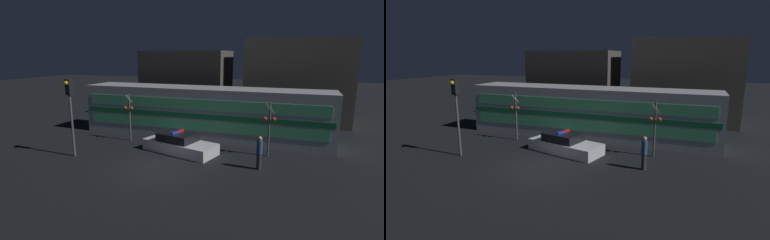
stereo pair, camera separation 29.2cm
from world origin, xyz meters
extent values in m
plane|color=black|center=(0.00, 0.00, 0.00)|extent=(120.00, 120.00, 0.00)
cube|color=#B7BABF|center=(0.30, 6.80, 1.81)|extent=(17.83, 2.94, 3.61)
cube|color=#19723F|center=(0.30, 5.32, 1.81)|extent=(17.47, 0.03, 0.36)
cube|color=#59D88C|center=(0.30, 5.32, 1.16)|extent=(16.94, 0.02, 0.72)
cube|color=#59D88C|center=(0.30, 5.32, 2.60)|extent=(16.94, 0.02, 0.72)
cube|color=silver|center=(0.16, 2.87, 0.34)|extent=(4.91, 2.95, 0.68)
cube|color=black|center=(-0.02, 2.92, 0.94)|extent=(2.54, 2.13, 0.51)
cube|color=blue|center=(-0.09, 2.65, 1.25)|extent=(0.33, 0.58, 0.12)
cube|color=red|center=(0.05, 3.19, 1.25)|extent=(0.33, 0.58, 0.12)
cylinder|color=#2D2833|center=(5.13, 1.62, 0.43)|extent=(0.26, 0.26, 0.85)
cylinder|color=navy|center=(5.13, 1.62, 1.21)|extent=(0.30, 0.30, 0.71)
sphere|color=tan|center=(5.13, 1.62, 1.68)|extent=(0.23, 0.23, 0.23)
cylinder|color=#4C4C51|center=(5.35, 3.95, 1.63)|extent=(0.11, 0.11, 3.25)
sphere|color=red|center=(5.10, 3.83, 2.28)|extent=(0.23, 0.23, 0.23)
sphere|color=red|center=(5.59, 3.83, 2.28)|extent=(0.23, 0.23, 0.23)
cube|color=white|center=(5.35, 3.88, 2.86)|extent=(0.58, 0.03, 0.58)
cylinder|color=#4C4C51|center=(-4.08, 4.09, 1.67)|extent=(0.11, 0.11, 3.33)
sphere|color=red|center=(-4.33, 3.96, 2.33)|extent=(0.23, 0.23, 0.23)
sphere|color=red|center=(-3.84, 3.96, 2.33)|extent=(0.23, 0.23, 0.23)
cube|color=white|center=(-4.08, 4.01, 2.93)|extent=(0.58, 0.03, 0.58)
cylinder|color=#4C4C51|center=(-5.41, 0.00, 1.82)|extent=(0.13, 0.13, 3.65)
cube|color=black|center=(-5.41, 0.00, 4.10)|extent=(0.30, 0.30, 0.90)
sphere|color=gold|center=(-5.41, -0.20, 4.35)|extent=(0.23, 0.23, 0.23)
cube|color=#47423D|center=(-3.59, 13.84, 3.13)|extent=(7.99, 4.87, 6.25)
cube|color=#726656|center=(6.56, 15.18, 3.65)|extent=(8.77, 5.86, 7.30)
camera|label=1|loc=(6.94, -13.49, 5.88)|focal=28.00mm
camera|label=2|loc=(7.21, -13.38, 5.88)|focal=28.00mm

